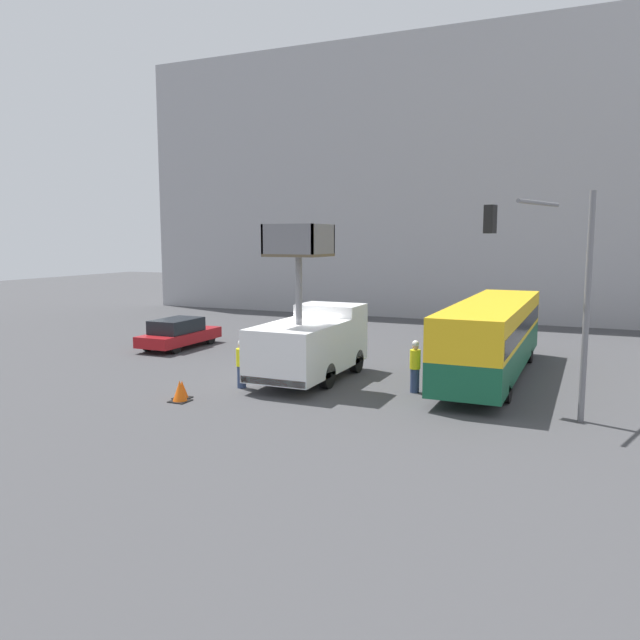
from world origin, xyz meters
TOP-DOWN VIEW (x-y plane):
  - ground_plane at (0.00, 0.00)m, footprint 120.00×120.00m
  - building_backdrop_far at (0.00, 24.70)m, footprint 44.00×10.00m
  - utility_truck at (0.43, -0.06)m, footprint 2.55×6.01m
  - city_bus at (6.72, 3.21)m, footprint 2.43×11.88m
  - traffic_light_pole at (9.10, -1.51)m, footprint 3.26×3.01m
  - road_worker_near_truck at (-1.33, -2.25)m, footprint 0.38×0.38m
  - road_worker_directing at (4.63, -0.36)m, footprint 0.38×0.38m
  - traffic_cone_near_truck at (-2.40, -4.39)m, footprint 0.54×0.54m
  - traffic_cone_mid_road at (-2.21, -4.77)m, footprint 0.63×0.63m
  - parked_car_curbside at (-8.56, 3.72)m, footprint 1.87×4.72m

SIDE VIEW (x-z plane):
  - ground_plane at x=0.00m, z-range 0.00..0.00m
  - traffic_cone_near_truck at x=-2.40m, z-range -0.02..0.60m
  - traffic_cone_mid_road at x=-2.21m, z-range -0.02..0.70m
  - parked_car_curbside at x=-8.56m, z-range 0.01..1.48m
  - road_worker_near_truck at x=-1.33m, z-range 0.00..1.77m
  - road_worker_directing at x=4.63m, z-range 0.00..1.87m
  - utility_truck at x=0.43m, z-range -1.43..4.49m
  - city_bus at x=6.72m, z-range 0.27..3.25m
  - traffic_light_pole at x=9.10m, z-range 1.13..7.91m
  - building_backdrop_far at x=0.00m, z-range 0.00..18.83m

